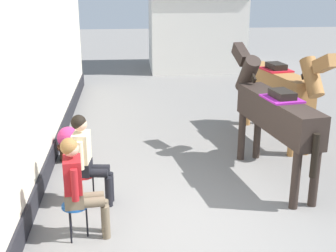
{
  "coord_description": "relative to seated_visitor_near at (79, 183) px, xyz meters",
  "views": [
    {
      "loc": [
        -0.98,
        -5.55,
        3.32
      ],
      "look_at": [
        -0.4,
        1.2,
        1.05
      ],
      "focal_mm": 49.48,
      "sensor_mm": 36.0,
      "label": 1
    }
  ],
  "objects": [
    {
      "name": "distant_cottage",
      "position": [
        3.05,
        10.96,
        1.02
      ],
      "size": [
        3.4,
        2.6,
        3.5
      ],
      "color": "silver",
      "rests_on": "ground_plane"
    },
    {
      "name": "seated_visitor_near",
      "position": [
        0.0,
        0.0,
        0.0
      ],
      "size": [
        0.61,
        0.49,
        1.39
      ],
      "color": "#194C99",
      "rests_on": "ground_plane"
    },
    {
      "name": "seated_visitor_far",
      "position": [
        0.02,
        0.94,
        0.0
      ],
      "size": [
        0.61,
        0.49,
        1.39
      ],
      "color": "red",
      "rests_on": "ground_plane"
    },
    {
      "name": "ground_plane",
      "position": [
        1.65,
        3.16,
        -0.78
      ],
      "size": [
        40.0,
        40.0,
        0.0
      ],
      "primitive_type": "plane",
      "color": "slate"
    },
    {
      "name": "saddled_horse_near",
      "position": [
        3.0,
        1.63,
        0.38
      ],
      "size": [
        0.81,
        2.97,
        2.06
      ],
      "color": "#2D231E",
      "rests_on": "ground_plane"
    },
    {
      "name": "pub_facade_wall",
      "position": [
        -0.9,
        1.66,
        0.76
      ],
      "size": [
        0.34,
        14.0,
        3.4
      ],
      "color": "beige",
      "rests_on": "ground_plane"
    },
    {
      "name": "flower_planter_farthest",
      "position": [
        -0.47,
        2.67,
        -0.44
      ],
      "size": [
        0.43,
        0.43,
        0.64
      ],
      "color": "brown",
      "rests_on": "ground_plane"
    },
    {
      "name": "saddled_horse_far",
      "position": [
        3.68,
        3.38,
        0.38
      ],
      "size": [
        0.83,
        2.97,
        2.06
      ],
      "color": "#9E6B38",
      "rests_on": "ground_plane"
    }
  ]
}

